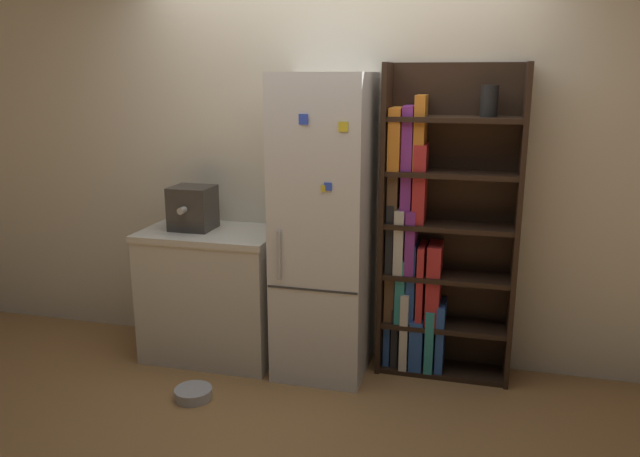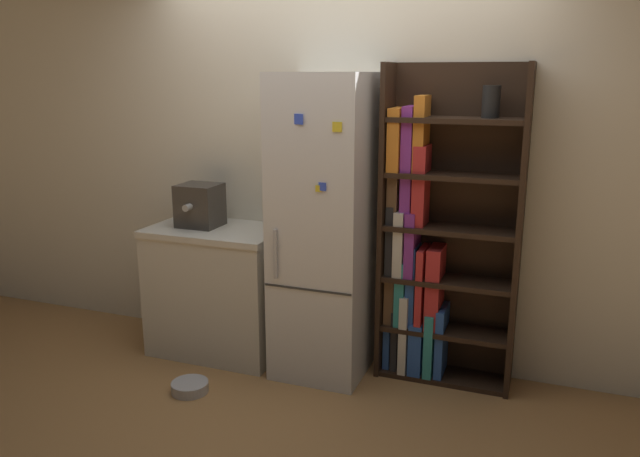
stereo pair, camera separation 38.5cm
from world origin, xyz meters
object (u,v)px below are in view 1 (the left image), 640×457
espresso_machine (193,208)px  pet_bowl (193,393)px  refrigerator (324,228)px  bookshelf (431,241)px

espresso_machine → pet_bowl: 1.18m
espresso_machine → pet_bowl: size_ratio=1.35×
refrigerator → pet_bowl: bearing=-137.8°
refrigerator → pet_bowl: size_ratio=8.39×
refrigerator → bookshelf: size_ratio=0.97×
espresso_machine → pet_bowl: (0.24, -0.60, -0.98)m
refrigerator → pet_bowl: refrigerator is taller
refrigerator → pet_bowl: 1.26m
refrigerator → espresso_machine: refrigerator is taller
bookshelf → espresso_machine: bookshelf is taller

